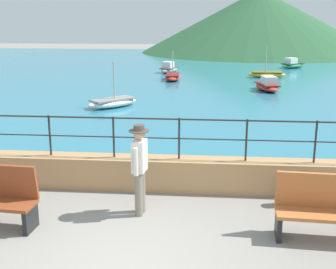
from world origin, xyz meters
TOP-DOWN VIEW (x-y plane):
  - ground_plane at (0.00, 0.00)m, footprint 120.00×120.00m
  - promenade_wall at (0.00, 3.20)m, footprint 20.00×0.56m
  - railing at (-0.00, 3.20)m, footprint 18.44×0.04m
  - lake_water at (0.00, 25.84)m, footprint 64.00×44.32m
  - hill_main at (6.73, 44.14)m, footprint 25.88×25.88m
  - bench_far at (3.33, 1.22)m, footprint 1.73×0.66m
  - person_walking at (0.06, 1.89)m, footprint 0.38×0.57m
  - bollard at (2.94, 2.55)m, footprint 0.24×0.24m
  - boat_0 at (4.97, 22.10)m, footprint 2.31×0.94m
  - boat_1 at (-0.80, 20.37)m, footprint 1.00×2.34m
  - boat_3 at (-2.62, 11.87)m, footprint 2.24×2.28m
  - boat_4 at (7.58, 27.86)m, footprint 2.32×2.20m
  - boat_5 at (4.33, 16.80)m, footprint 1.35×2.44m
  - boat_6 at (-1.36, 24.17)m, footprint 1.47×2.46m

SIDE VIEW (x-z plane):
  - ground_plane at x=0.00m, z-range 0.00..0.00m
  - lake_water at x=0.00m, z-range 0.00..0.06m
  - boat_1 at x=-0.80m, z-range -0.60..1.12m
  - boat_3 at x=-2.62m, z-range -0.68..1.20m
  - boat_0 at x=4.97m, z-range -0.71..1.23m
  - bollard at x=2.94m, z-range 0.00..0.53m
  - boat_4 at x=7.58m, z-range -0.05..0.71m
  - boat_5 at x=4.33m, z-range -0.05..0.71m
  - boat_6 at x=-1.36m, z-range -0.05..0.71m
  - promenade_wall at x=0.00m, z-range 0.00..0.70m
  - bench_far at x=3.33m, z-range -0.01..1.12m
  - person_walking at x=0.06m, z-range 0.10..1.85m
  - railing at x=0.00m, z-range 0.86..1.76m
  - hill_main at x=6.73m, z-range 0.00..6.74m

